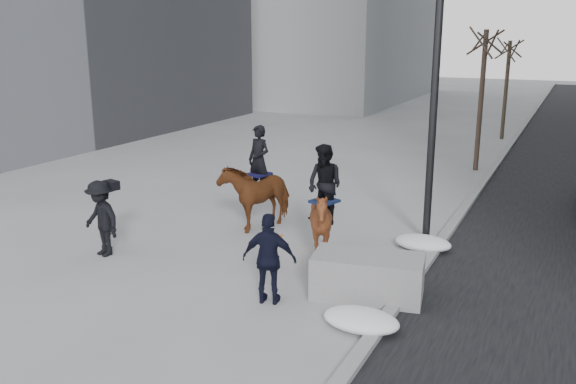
% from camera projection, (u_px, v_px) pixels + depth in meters
% --- Properties ---
extents(ground, '(120.00, 120.00, 0.00)m').
position_uv_depth(ground, '(264.00, 273.00, 12.95)').
color(ground, gray).
rests_on(ground, ground).
extents(curb, '(0.25, 90.00, 0.12)m').
position_uv_depth(curb, '(483.00, 183.00, 20.38)').
color(curb, gray).
rests_on(curb, ground).
extents(planter, '(2.24, 1.39, 0.84)m').
position_uv_depth(planter, '(368.00, 276.00, 11.71)').
color(planter, gray).
rests_on(planter, ground).
extents(tree_near, '(1.20, 1.20, 5.62)m').
position_uv_depth(tree_near, '(481.00, 94.00, 21.91)').
color(tree_near, '#33271E').
rests_on(tree_near, ground).
extents(tree_far, '(1.20, 1.20, 5.09)m').
position_uv_depth(tree_far, '(506.00, 85.00, 28.55)').
color(tree_far, '#362C1F').
rests_on(tree_far, ground).
extents(mounted_left, '(1.43, 2.22, 2.65)m').
position_uv_depth(mounted_left, '(257.00, 189.00, 15.92)').
color(mounted_left, '#4B2D0F').
rests_on(mounted_left, ground).
extents(mounted_right, '(1.81, 1.91, 2.61)m').
position_uv_depth(mounted_right, '(322.00, 215.00, 13.43)').
color(mounted_right, '#512110').
rests_on(mounted_right, ground).
extents(feeder, '(1.10, 0.97, 1.75)m').
position_uv_depth(feeder, '(269.00, 259.00, 11.33)').
color(feeder, black).
rests_on(feeder, ground).
extents(camera_crew, '(1.27, 0.93, 1.75)m').
position_uv_depth(camera_crew, '(101.00, 218.00, 13.78)').
color(camera_crew, black).
rests_on(camera_crew, ground).
extents(lamppost, '(0.25, 2.33, 9.09)m').
position_uv_depth(lamppost, '(440.00, 31.00, 13.92)').
color(lamppost, black).
rests_on(lamppost, ground).
extents(snow_piles, '(1.35, 5.25, 0.34)m').
position_uv_depth(snow_piles, '(396.00, 277.00, 12.32)').
color(snow_piles, silver).
rests_on(snow_piles, ground).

